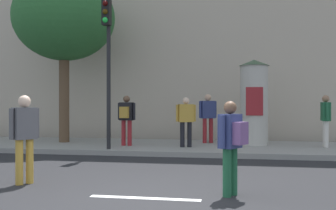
{
  "coord_description": "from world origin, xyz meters",
  "views": [
    {
      "loc": [
        1.54,
        -6.36,
        1.51
      ],
      "look_at": [
        0.01,
        2.0,
        1.48
      ],
      "focal_mm": 44.07,
      "sensor_mm": 36.0,
      "label": 1
    }
  ],
  "objects_px": {
    "traffic_light": "(107,49)",
    "poster_column": "(254,102)",
    "pedestrian_near_pole": "(24,132)",
    "street_tree": "(64,18)",
    "pedestrian_in_red_top": "(231,140)",
    "pedestrian_in_light_jacket": "(326,116)",
    "pedestrian_with_bag": "(126,116)",
    "pedestrian_tallest": "(186,118)",
    "pedestrian_with_backpack": "(208,114)"
  },
  "relations": [
    {
      "from": "pedestrian_in_light_jacket",
      "to": "street_tree",
      "type": "bearing_deg",
      "value": 179.23
    },
    {
      "from": "pedestrian_tallest",
      "to": "pedestrian_with_backpack",
      "type": "bearing_deg",
      "value": 69.2
    },
    {
      "from": "pedestrian_in_red_top",
      "to": "traffic_light",
      "type": "bearing_deg",
      "value": 127.79
    },
    {
      "from": "poster_column",
      "to": "pedestrian_tallest",
      "type": "relative_size",
      "value": 1.81
    },
    {
      "from": "pedestrian_with_backpack",
      "to": "pedestrian_with_bag",
      "type": "bearing_deg",
      "value": -150.79
    },
    {
      "from": "poster_column",
      "to": "pedestrian_in_red_top",
      "type": "distance_m",
      "value": 7.06
    },
    {
      "from": "poster_column",
      "to": "pedestrian_with_backpack",
      "type": "xyz_separation_m",
      "value": [
        -1.55,
        0.41,
        -0.42
      ]
    },
    {
      "from": "poster_column",
      "to": "pedestrian_with_bag",
      "type": "bearing_deg",
      "value": -166.32
    },
    {
      "from": "poster_column",
      "to": "pedestrian_with_bag",
      "type": "xyz_separation_m",
      "value": [
        -4.05,
        -0.99,
        -0.46
      ]
    },
    {
      "from": "pedestrian_tallest",
      "to": "traffic_light",
      "type": "bearing_deg",
      "value": -153.06
    },
    {
      "from": "pedestrian_in_red_top",
      "to": "pedestrian_tallest",
      "type": "relative_size",
      "value": 1.0
    },
    {
      "from": "traffic_light",
      "to": "street_tree",
      "type": "bearing_deg",
      "value": 138.73
    },
    {
      "from": "pedestrian_tallest",
      "to": "pedestrian_in_light_jacket",
      "type": "bearing_deg",
      "value": 10.18
    },
    {
      "from": "pedestrian_in_red_top",
      "to": "pedestrian_with_bag",
      "type": "xyz_separation_m",
      "value": [
        -3.52,
        6.02,
        0.2
      ]
    },
    {
      "from": "pedestrian_in_light_jacket",
      "to": "pedestrian_with_bag",
      "type": "distance_m",
      "value": 6.26
    },
    {
      "from": "pedestrian_near_pole",
      "to": "pedestrian_tallest",
      "type": "bearing_deg",
      "value": 68.14
    },
    {
      "from": "pedestrian_near_pole",
      "to": "traffic_light",
      "type": "bearing_deg",
      "value": 88.94
    },
    {
      "from": "street_tree",
      "to": "pedestrian_with_backpack",
      "type": "xyz_separation_m",
      "value": [
        5.0,
        0.59,
        -3.36
      ]
    },
    {
      "from": "poster_column",
      "to": "pedestrian_near_pole",
      "type": "distance_m",
      "value": 8.01
    },
    {
      "from": "pedestrian_tallest",
      "to": "street_tree",
      "type": "bearing_deg",
      "value": 168.71
    },
    {
      "from": "traffic_light",
      "to": "pedestrian_tallest",
      "type": "xyz_separation_m",
      "value": [
        2.17,
        1.1,
        -2.03
      ]
    },
    {
      "from": "street_tree",
      "to": "pedestrian_tallest",
      "type": "xyz_separation_m",
      "value": [
        4.44,
        -0.89,
        -3.43
      ]
    },
    {
      "from": "pedestrian_in_red_top",
      "to": "pedestrian_with_backpack",
      "type": "bearing_deg",
      "value": 97.79
    },
    {
      "from": "street_tree",
      "to": "pedestrian_in_red_top",
      "type": "distance_m",
      "value": 9.79
    },
    {
      "from": "pedestrian_in_red_top",
      "to": "pedestrian_with_backpack",
      "type": "distance_m",
      "value": 7.49
    },
    {
      "from": "poster_column",
      "to": "street_tree",
      "type": "distance_m",
      "value": 7.18
    },
    {
      "from": "poster_column",
      "to": "pedestrian_in_red_top",
      "type": "relative_size",
      "value": 1.81
    },
    {
      "from": "pedestrian_with_backpack",
      "to": "pedestrian_tallest",
      "type": "distance_m",
      "value": 1.58
    },
    {
      "from": "pedestrian_with_backpack",
      "to": "pedestrian_with_bag",
      "type": "xyz_separation_m",
      "value": [
        -2.5,
        -1.4,
        -0.04
      ]
    },
    {
      "from": "pedestrian_tallest",
      "to": "pedestrian_with_bag",
      "type": "bearing_deg",
      "value": 177.7
    },
    {
      "from": "traffic_light",
      "to": "poster_column",
      "type": "bearing_deg",
      "value": 26.85
    },
    {
      "from": "traffic_light",
      "to": "poster_column",
      "type": "xyz_separation_m",
      "value": [
        4.28,
        2.17,
        -1.54
      ]
    },
    {
      "from": "traffic_light",
      "to": "pedestrian_in_light_jacket",
      "type": "distance_m",
      "value": 7.01
    },
    {
      "from": "street_tree",
      "to": "pedestrian_with_bag",
      "type": "relative_size",
      "value": 3.65
    },
    {
      "from": "poster_column",
      "to": "pedestrian_in_red_top",
      "type": "height_order",
      "value": "poster_column"
    },
    {
      "from": "pedestrian_near_pole",
      "to": "pedestrian_with_backpack",
      "type": "xyz_separation_m",
      "value": [
        2.82,
        7.11,
        0.18
      ]
    },
    {
      "from": "pedestrian_in_red_top",
      "to": "pedestrian_near_pole",
      "type": "height_order",
      "value": "pedestrian_near_pole"
    },
    {
      "from": "pedestrian_in_light_jacket",
      "to": "pedestrian_tallest",
      "type": "bearing_deg",
      "value": -169.82
    },
    {
      "from": "pedestrian_in_light_jacket",
      "to": "pedestrian_tallest",
      "type": "height_order",
      "value": "pedestrian_in_light_jacket"
    },
    {
      "from": "pedestrian_in_red_top",
      "to": "pedestrian_with_backpack",
      "type": "relative_size",
      "value": 0.92
    },
    {
      "from": "traffic_light",
      "to": "pedestrian_with_bag",
      "type": "height_order",
      "value": "traffic_light"
    },
    {
      "from": "pedestrian_in_red_top",
      "to": "pedestrian_in_light_jacket",
      "type": "height_order",
      "value": "pedestrian_in_light_jacket"
    },
    {
      "from": "pedestrian_in_red_top",
      "to": "pedestrian_in_light_jacket",
      "type": "relative_size",
      "value": 0.96
    },
    {
      "from": "poster_column",
      "to": "pedestrian_with_backpack",
      "type": "bearing_deg",
      "value": 165.04
    },
    {
      "from": "street_tree",
      "to": "pedestrian_near_pole",
      "type": "bearing_deg",
      "value": -71.45
    },
    {
      "from": "pedestrian_in_light_jacket",
      "to": "pedestrian_tallest",
      "type": "relative_size",
      "value": 1.05
    },
    {
      "from": "traffic_light",
      "to": "pedestrian_tallest",
      "type": "relative_size",
      "value": 2.84
    },
    {
      "from": "pedestrian_with_backpack",
      "to": "pedestrian_tallest",
      "type": "xyz_separation_m",
      "value": [
        -0.56,
        -1.48,
        -0.07
      ]
    },
    {
      "from": "street_tree",
      "to": "pedestrian_in_red_top",
      "type": "height_order",
      "value": "street_tree"
    },
    {
      "from": "traffic_light",
      "to": "pedestrian_in_light_jacket",
      "type": "xyz_separation_m",
      "value": [
        6.46,
        1.87,
        -2.0
      ]
    }
  ]
}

